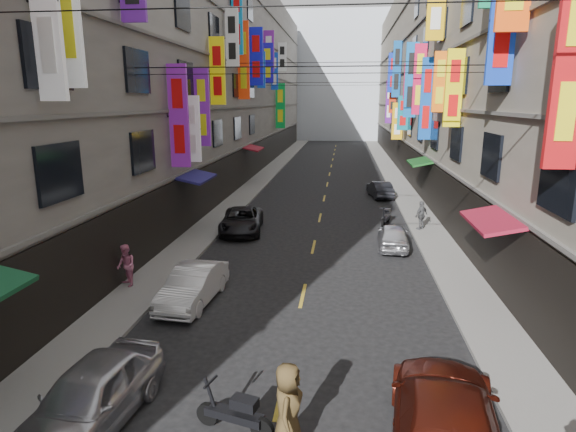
% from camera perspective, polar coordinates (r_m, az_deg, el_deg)
% --- Properties ---
extents(sidewalk_left, '(2.00, 90.00, 0.12)m').
position_cam_1_polar(sidewalk_left, '(41.40, -3.67, 4.00)').
color(sidewalk_left, slate).
rests_on(sidewalk_left, ground).
extents(sidewalk_right, '(2.00, 90.00, 0.12)m').
position_cam_1_polar(sidewalk_right, '(41.01, 13.10, 3.58)').
color(sidewalk_right, slate).
rests_on(sidewalk_right, ground).
extents(building_row_left, '(10.14, 90.00, 19.00)m').
position_cam_1_polar(building_row_left, '(42.42, -12.21, 16.74)').
color(building_row_left, gray).
rests_on(building_row_left, ground).
extents(building_row_right, '(10.14, 90.00, 19.00)m').
position_cam_1_polar(building_row_right, '(41.65, 22.36, 16.13)').
color(building_row_right, gray).
rests_on(building_row_right, ground).
extents(haze_block, '(18.00, 8.00, 22.00)m').
position_cam_1_polar(haze_block, '(90.28, 6.02, 16.02)').
color(haze_block, silver).
rests_on(haze_block, ground).
extents(shop_signage, '(14.00, 55.00, 11.87)m').
position_cam_1_polar(shop_signage, '(33.73, 4.14, 17.36)').
color(shop_signage, '#1037C5').
rests_on(shop_signage, ground).
extents(street_awnings, '(13.99, 35.20, 0.41)m').
position_cam_1_polar(street_awnings, '(24.62, 0.49, 4.48)').
color(street_awnings, '#15502C').
rests_on(street_awnings, ground).
extents(overhead_cables, '(14.00, 38.04, 1.24)m').
position_cam_1_polar(overhead_cables, '(28.28, 4.09, 17.40)').
color(overhead_cables, black).
rests_on(overhead_cables, ground).
extents(lane_markings, '(0.12, 80.20, 0.01)m').
position_cam_1_polar(lane_markings, '(37.82, 4.51, 3.00)').
color(lane_markings, gold).
rests_on(lane_markings, ground).
extents(scooter_crossing, '(1.77, 0.72, 1.14)m').
position_cam_1_polar(scooter_crossing, '(10.98, -6.25, -22.25)').
color(scooter_crossing, black).
rests_on(scooter_crossing, ground).
extents(scooter_far_right, '(0.74, 1.76, 1.14)m').
position_cam_1_polar(scooter_far_right, '(27.85, 11.53, -0.10)').
color(scooter_far_right, black).
rests_on(scooter_far_right, ground).
extents(car_left_near, '(2.12, 4.36, 1.43)m').
position_cam_1_polar(car_left_near, '(11.68, -22.39, -19.24)').
color(car_left_near, silver).
rests_on(car_left_near, ground).
extents(car_left_mid, '(1.66, 3.97, 1.28)m').
position_cam_1_polar(car_left_mid, '(17.11, -11.19, -8.05)').
color(car_left_mid, white).
rests_on(car_left_mid, ground).
extents(car_left_far, '(2.60, 4.75, 1.26)m').
position_cam_1_polar(car_left_far, '(25.81, -5.50, -0.52)').
color(car_left_far, black).
rests_on(car_left_far, ground).
extents(car_right_near, '(2.80, 5.46, 1.52)m').
position_cam_1_polar(car_right_near, '(10.66, 18.10, -22.04)').
color(car_right_near, '#51170D').
rests_on(car_right_near, ground).
extents(car_right_mid, '(1.58, 3.57, 1.20)m').
position_cam_1_polar(car_right_mid, '(23.39, 12.34, -2.34)').
color(car_right_mid, silver).
rests_on(car_right_mid, ground).
extents(car_right_far, '(1.85, 3.78, 1.19)m').
position_cam_1_polar(car_right_far, '(35.68, 10.83, 3.13)').
color(car_right_far, '#292A31').
rests_on(car_right_far, ground).
extents(pedestrian_lfar, '(0.92, 0.92, 1.59)m').
position_cam_1_polar(pedestrian_lfar, '(18.86, -18.66, -5.58)').
color(pedestrian_lfar, pink).
rests_on(pedestrian_lfar, sidewalk_left).
extents(pedestrian_rfar, '(1.02, 1.01, 1.56)m').
position_cam_1_polar(pedestrian_rfar, '(26.66, 15.53, 0.09)').
color(pedestrian_rfar, '#505052').
rests_on(pedestrian_rfar, sidewalk_right).
extents(pedestrian_crossing, '(0.68, 0.96, 1.90)m').
position_cam_1_polar(pedestrian_crossing, '(10.18, 0.01, -21.84)').
color(pedestrian_crossing, '#49381D').
rests_on(pedestrian_crossing, ground).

